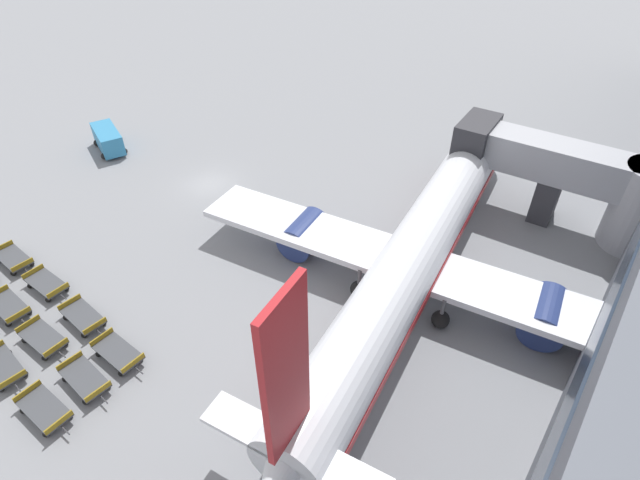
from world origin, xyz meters
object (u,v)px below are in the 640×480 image
(service_van, at_px, (108,139))
(baggage_dolly_row_mid_b_col_c, at_px, (83,317))
(airplane, at_px, (418,250))
(baggage_dolly_row_mid_b_col_a, at_px, (14,259))
(baggage_dolly_row_mid_a_col_d, at_px, (85,379))
(baggage_dolly_row_near_col_c, at_px, (3,367))
(baggage_dolly_row_mid_b_col_d, at_px, (118,353))
(baggage_dolly_row_mid_a_col_b, at_px, (9,307))
(baggage_dolly_row_mid_b_col_b, at_px, (47,284))
(baggage_dolly_row_mid_a_col_c, at_px, (43,338))
(baggage_dolly_row_near_col_d, at_px, (45,409))

(service_van, height_order, baggage_dolly_row_mid_b_col_c, service_van)
(airplane, bearing_deg, baggage_dolly_row_mid_b_col_a, -147.14)
(baggage_dolly_row_mid_a_col_d, bearing_deg, baggage_dolly_row_near_col_c, -152.21)
(baggage_dolly_row_mid_b_col_c, height_order, baggage_dolly_row_mid_b_col_d, same)
(baggage_dolly_row_mid_a_col_d, bearing_deg, baggage_dolly_row_mid_a_col_b, 178.38)
(airplane, height_order, baggage_dolly_row_mid_b_col_d, airplane)
(baggage_dolly_row_mid_a_col_b, bearing_deg, baggage_dolly_row_mid_a_col_d, -1.62)
(baggage_dolly_row_mid_a_col_b, xyz_separation_m, baggage_dolly_row_mid_b_col_a, (-4.16, 2.47, 0.00))
(airplane, distance_m, baggage_dolly_row_mid_a_col_d, 20.38)
(baggage_dolly_row_mid_b_col_b, xyz_separation_m, baggage_dolly_row_mid_b_col_c, (4.44, -0.22, 0.00))
(baggage_dolly_row_mid_a_col_d, bearing_deg, baggage_dolly_row_mid_a_col_c, 178.01)
(baggage_dolly_row_near_col_d, bearing_deg, baggage_dolly_row_near_col_c, 179.54)
(airplane, bearing_deg, baggage_dolly_row_near_col_c, -126.35)
(baggage_dolly_row_mid_a_col_b, bearing_deg, baggage_dolly_row_mid_b_col_b, 90.43)
(airplane, bearing_deg, service_van, -178.03)
(baggage_dolly_row_mid_a_col_d, distance_m, baggage_dolly_row_mid_b_col_a, 12.90)
(baggage_dolly_row_mid_b_col_c, bearing_deg, airplane, 46.36)
(airplane, distance_m, baggage_dolly_row_mid_a_col_b, 25.53)
(airplane, height_order, baggage_dolly_row_mid_a_col_b, airplane)
(airplane, bearing_deg, baggage_dolly_row_mid_a_col_d, -120.38)
(baggage_dolly_row_mid_a_col_c, bearing_deg, service_van, 136.06)
(baggage_dolly_row_mid_b_col_a, xyz_separation_m, baggage_dolly_row_mid_b_col_d, (12.57, -0.59, 0.00))
(baggage_dolly_row_near_col_c, relative_size, baggage_dolly_row_near_col_d, 1.01)
(baggage_dolly_row_mid_a_col_b, bearing_deg, service_van, 128.36)
(baggage_dolly_row_mid_b_col_a, height_order, baggage_dolly_row_mid_b_col_c, same)
(airplane, relative_size, baggage_dolly_row_mid_a_col_c, 9.85)
(baggage_dolly_row_mid_a_col_d, relative_size, baggage_dolly_row_mid_b_col_a, 1.00)
(baggage_dolly_row_near_col_c, relative_size, baggage_dolly_row_mid_a_col_d, 1.00)
(baggage_dolly_row_mid_b_col_a, bearing_deg, baggage_dolly_row_mid_b_col_b, 0.23)
(airplane, relative_size, baggage_dolly_row_near_col_d, 9.87)
(baggage_dolly_row_mid_a_col_d, relative_size, baggage_dolly_row_mid_b_col_c, 1.00)
(baggage_dolly_row_mid_a_col_b, bearing_deg, baggage_dolly_row_mid_b_col_a, 149.34)
(baggage_dolly_row_mid_a_col_b, relative_size, baggage_dolly_row_mid_b_col_c, 1.00)
(service_van, bearing_deg, baggage_dolly_row_mid_a_col_c, -43.94)
(baggage_dolly_row_mid_a_col_c, xyz_separation_m, baggage_dolly_row_mid_a_col_d, (4.39, -0.15, 0.00))
(airplane, height_order, baggage_dolly_row_near_col_c, airplane)
(baggage_dolly_row_mid_a_col_d, bearing_deg, baggage_dolly_row_mid_b_col_b, 162.18)
(service_van, bearing_deg, baggage_dolly_row_mid_b_col_a, -57.79)
(service_van, xyz_separation_m, baggage_dolly_row_mid_b_col_c, (17.20, -13.88, -0.65))
(service_van, relative_size, baggage_dolly_row_mid_a_col_b, 1.32)
(baggage_dolly_row_mid_a_col_b, xyz_separation_m, baggage_dolly_row_mid_a_col_c, (4.07, -0.09, 0.00))
(baggage_dolly_row_mid_b_col_b, distance_m, baggage_dolly_row_mid_b_col_c, 4.44)
(baggage_dolly_row_mid_a_col_d, xyz_separation_m, baggage_dolly_row_mid_b_col_c, (-4.03, 2.50, 0.00))
(baggage_dolly_row_mid_b_col_c, distance_m, baggage_dolly_row_mid_b_col_d, 4.01)
(baggage_dolly_row_mid_b_col_c, relative_size, baggage_dolly_row_mid_b_col_d, 1.01)
(baggage_dolly_row_mid_b_col_c, bearing_deg, baggage_dolly_row_mid_a_col_d, -31.78)
(baggage_dolly_row_near_col_c, bearing_deg, baggage_dolly_row_mid_b_col_d, 45.98)
(baggage_dolly_row_mid_b_col_c, bearing_deg, service_van, 141.08)
(baggage_dolly_row_mid_b_col_a, bearing_deg, baggage_dolly_row_near_col_c, -30.71)
(baggage_dolly_row_mid_b_col_a, xyz_separation_m, baggage_dolly_row_mid_b_col_c, (8.58, -0.21, 0.00))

